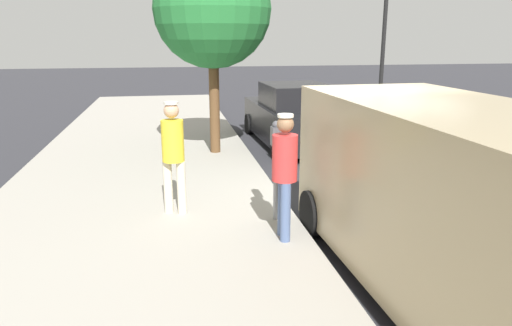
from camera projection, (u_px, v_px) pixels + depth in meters
name	position (u px, v px, depth m)	size (l,w,h in m)	color
ground_plane	(352.00, 216.00, 7.85)	(80.00, 80.00, 0.00)	#2D2D33
sidewalk_slab	(133.00, 226.00, 7.22)	(5.00, 32.00, 0.15)	#9E998E
parking_meter_near	(276.00, 154.00, 7.05)	(0.14, 0.18, 1.52)	gray
pedestrian_in_yellow	(173.00, 150.00, 7.30)	(0.35, 0.34, 1.77)	beige
pedestrian_in_red	(285.00, 169.00, 6.38)	(0.34, 0.36, 1.73)	#4C608C
parked_van	(462.00, 202.00, 5.07)	(2.26, 5.26, 2.15)	tan
parked_sedan_behind	(294.00, 117.00, 12.83)	(2.07, 4.46, 1.65)	black
traffic_light_corner	(405.00, 19.00, 18.45)	(2.48, 0.42, 5.20)	black
street_tree	(212.00, 9.00, 10.71)	(2.66, 2.66, 4.63)	brown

